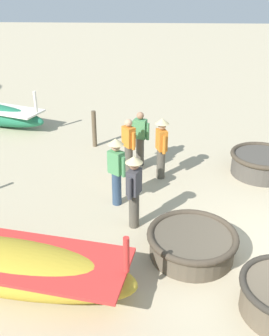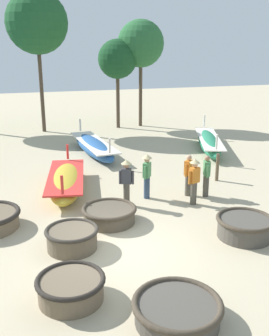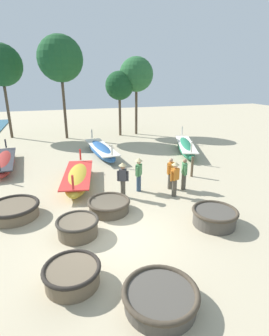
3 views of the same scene
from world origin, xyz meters
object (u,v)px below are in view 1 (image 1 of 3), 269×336
(long_boat_blue_hull, at_px, (7,265))
(fisherman_standing_left, at_px, (140,137))
(coracle_beside_post, at_px, (192,243))
(fisherman_crouching, at_px, (134,187))
(fisherman_hauling, at_px, (116,168))
(mooring_post_inland, at_px, (94,129))
(fisherman_by_coracle, at_px, (129,146))
(fisherman_standing_right, at_px, (161,145))
(coracle_far_right, at_px, (261,163))

(long_boat_blue_hull, xyz_separation_m, fisherman_standing_left, (4.88, -2.15, 0.46))
(coracle_beside_post, relative_size, fisherman_crouching, 1.05)
(fisherman_crouching, relative_size, fisherman_hauling, 1.00)
(fisherman_standing_left, distance_m, mooring_post_inland, 1.96)
(coracle_beside_post, bearing_deg, fisherman_by_coracle, 22.78)
(fisherman_standing_left, bearing_deg, fisherman_by_coracle, 154.42)
(fisherman_crouching, bearing_deg, coracle_beside_post, -128.12)
(fisherman_crouching, height_order, fisherman_standing_right, same)
(coracle_beside_post, bearing_deg, fisherman_standing_left, 15.94)
(fisherman_by_coracle, distance_m, fisherman_standing_right, 0.89)
(coracle_beside_post, distance_m, long_boat_blue_hull, 3.41)
(fisherman_hauling, height_order, fisherman_standing_right, same)
(coracle_beside_post, bearing_deg, long_boat_blue_hull, 105.47)
(long_boat_blue_hull, xyz_separation_m, fisherman_by_coracle, (4.29, -1.87, 0.46))
(coracle_far_right, xyz_separation_m, fisherman_crouching, (-2.63, 3.32, 0.62))
(fisherman_hauling, distance_m, fisherman_standing_right, 1.74)
(fisherman_standing_left, distance_m, fisherman_hauling, 2.21)
(coracle_beside_post, bearing_deg, mooring_post_inland, 26.42)
(fisherman_hauling, relative_size, fisherman_by_coracle, 1.06)
(fisherman_standing_left, bearing_deg, long_boat_blue_hull, 156.21)
(coracle_beside_post, xyz_separation_m, fisherman_standing_left, (3.97, 1.13, 0.55))
(long_boat_blue_hull, relative_size, fisherman_standing_right, 2.89)
(coracle_far_right, relative_size, coracle_beside_post, 0.97)
(long_boat_blue_hull, relative_size, mooring_post_inland, 4.17)
(fisherman_hauling, xyz_separation_m, mooring_post_inland, (3.43, 1.00, -0.38))
(coracle_beside_post, distance_m, mooring_post_inland, 5.86)
(fisherman_hauling, relative_size, mooring_post_inland, 1.44)
(fisherman_crouching, bearing_deg, fisherman_standing_right, -14.69)
(fisherman_standing_left, relative_size, fisherman_by_coracle, 1.00)
(fisherman_standing_left, xyz_separation_m, fisherman_hauling, (-2.16, 0.47, 0.12))
(coracle_beside_post, distance_m, fisherman_crouching, 1.62)
(fisherman_crouching, distance_m, fisherman_by_coracle, 2.48)
(coracle_beside_post, height_order, fisherman_standing_right, fisherman_standing_right)
(fisherman_hauling, bearing_deg, long_boat_blue_hull, 148.32)
(coracle_far_right, distance_m, fisherman_standing_left, 3.36)
(coracle_far_right, distance_m, fisherman_standing_right, 2.81)
(long_boat_blue_hull, relative_size, fisherman_by_coracle, 3.07)
(coracle_far_right, bearing_deg, fisherman_standing_right, 97.29)
(fisherman_hauling, distance_m, mooring_post_inland, 3.59)
(coracle_beside_post, height_order, fisherman_standing_left, fisherman_standing_left)
(fisherman_standing_right, distance_m, mooring_post_inland, 2.92)
(fisherman_standing_left, height_order, fisherman_hauling, fisherman_hauling)
(fisherman_standing_left, height_order, fisherman_by_coracle, same)
(fisherman_standing_left, xyz_separation_m, fisherman_by_coracle, (-0.59, 0.28, 0.00))
(coracle_far_right, relative_size, fisherman_by_coracle, 1.08)
(coracle_far_right, bearing_deg, fisherman_by_coracle, 92.66)
(mooring_post_inland, bearing_deg, fisherman_standing_right, -135.02)
(coracle_far_right, bearing_deg, fisherman_hauling, 114.67)
(fisherman_standing_left, relative_size, fisherman_hauling, 0.94)
(fisherman_standing_left, distance_m, fisherman_crouching, 3.06)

